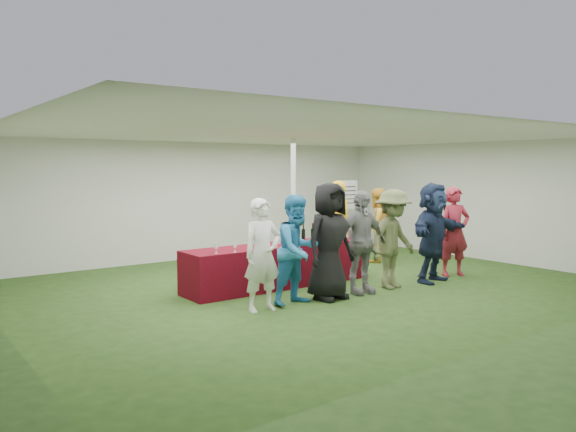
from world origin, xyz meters
TOP-DOWN VIEW (x-y plane):
  - ground at (0.00, 0.00)m, footprint 60.00×60.00m
  - tent at (0.50, 1.20)m, footprint 10.00×10.00m
  - serving_table at (-0.47, 0.35)m, footprint 3.60×0.80m
  - wine_bottles at (0.15, 0.48)m, footprint 0.74×0.12m
  - wine_glasses at (-0.63, 0.08)m, footprint 2.81×0.16m
  - water_bottle at (-0.42, 0.43)m, footprint 0.07×0.07m
  - bar_towel at (1.05, 0.40)m, footprint 0.25×0.18m
  - dump_bucket at (1.16, 0.13)m, footprint 0.24×0.24m
  - wine_list_sign at (3.16, 2.40)m, footprint 0.50×0.03m
  - staff_pourer at (1.28, 0.79)m, footprint 0.76×0.58m
  - staff_back at (2.78, 1.11)m, footprint 0.83×0.66m
  - customer_0 at (-1.70, -0.94)m, footprint 0.63×0.43m
  - customer_1 at (-1.02, -0.92)m, footprint 0.90×0.74m
  - customer_2 at (-0.41, -0.95)m, footprint 0.98×0.69m
  - customer_3 at (0.27, -0.97)m, footprint 1.06×0.54m
  - customer_4 at (1.02, -1.00)m, footprint 1.21×0.80m
  - customer_5 at (2.02, -1.07)m, footprint 1.79×0.90m
  - customer_6 at (2.84, -0.94)m, footprint 0.74×0.62m

SIDE VIEW (x-z plane):
  - ground at x=0.00m, z-range 0.00..0.00m
  - serving_table at x=-0.47m, z-range 0.00..0.75m
  - bar_towel at x=1.05m, z-range 0.75..0.78m
  - staff_back at x=2.78m, z-range 0.00..1.66m
  - customer_0 at x=-1.70m, z-range 0.00..1.67m
  - dump_bucket at x=1.16m, z-range 0.75..0.93m
  - customer_1 at x=-1.02m, z-range 0.00..1.71m
  - water_bottle at x=-0.42m, z-range 0.74..0.97m
  - wine_glasses at x=-0.63m, z-range 0.78..0.95m
  - customer_6 at x=2.84m, z-range 0.00..1.74m
  - wine_bottles at x=0.15m, z-range 0.71..1.03m
  - customer_4 at x=1.02m, z-range 0.00..1.74m
  - customer_3 at x=0.27m, z-range 0.00..1.75m
  - customer_5 at x=2.02m, z-range 0.00..1.85m
  - staff_pourer at x=1.28m, z-range 0.00..1.86m
  - customer_2 at x=-0.41m, z-range 0.00..1.89m
  - wine_list_sign at x=3.16m, z-range 0.42..2.22m
  - tent at x=0.50m, z-range -3.65..6.35m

